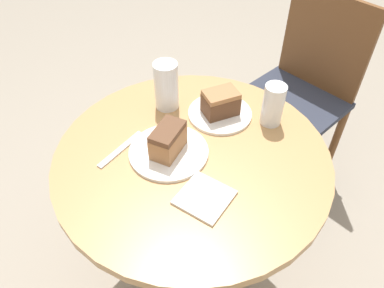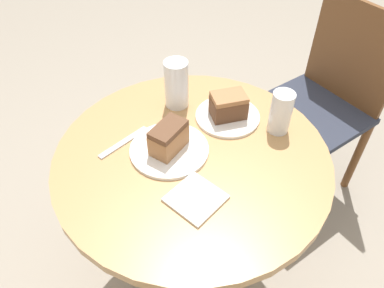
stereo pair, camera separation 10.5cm
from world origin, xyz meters
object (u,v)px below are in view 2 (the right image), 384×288
object	(u,v)px
plate_near	(169,149)
glass_lemonade	(177,86)
cake_slice_near	(169,138)
chair	(318,104)
cake_slice_far	(228,105)
glass_water	(280,114)
plate_far	(228,116)

from	to	relation	value
plate_near	glass_lemonade	distance (m)	0.23
plate_near	cake_slice_near	distance (m)	0.05
chair	plate_near	world-z (taller)	chair
plate_near	cake_slice_far	size ratio (longest dim) A/B	1.81
plate_near	glass_water	bearing A→B (deg)	67.92
cake_slice_near	glass_water	distance (m)	0.34
plate_near	cake_slice_near	size ratio (longest dim) A/B	1.81
chair	plate_near	xyz separation A→B (m)	(0.04, -0.81, 0.25)
glass_lemonade	cake_slice_far	bearing A→B (deg)	28.95
cake_slice_near	plate_near	bearing A→B (deg)	135.00
chair	glass_lemonade	xyz separation A→B (m)	(-0.12, -0.66, 0.32)
chair	plate_far	bearing A→B (deg)	-84.32
plate_far	cake_slice_near	size ratio (longest dim) A/B	1.60
plate_far	glass_lemonade	size ratio (longest dim) A/B	1.28
plate_far	glass_lemonade	bearing A→B (deg)	-151.05
glass_water	cake_slice_near	bearing A→B (deg)	-112.08
plate_near	cake_slice_far	bearing A→B (deg)	91.87
plate_far	cake_slice_far	size ratio (longest dim) A/B	1.61
glass_water	glass_lemonade	bearing A→B (deg)	-149.73
cake_slice_far	glass_lemonade	world-z (taller)	glass_lemonade
chair	plate_far	world-z (taller)	chair
chair	cake_slice_far	size ratio (longest dim) A/B	6.91
cake_slice_near	cake_slice_far	world-z (taller)	cake_slice_near
glass_water	cake_slice_far	bearing A→B (deg)	-148.27
cake_slice_far	glass_water	distance (m)	0.16
cake_slice_far	glass_lemonade	size ratio (longest dim) A/B	0.79
glass_water	plate_far	bearing A→B (deg)	-148.27
glass_lemonade	glass_water	bearing A→B (deg)	30.27
glass_lemonade	plate_near	bearing A→B (deg)	-42.10
chair	glass_water	world-z (taller)	chair
plate_near	cake_slice_near	world-z (taller)	cake_slice_near
chair	glass_water	xyz separation A→B (m)	(0.17, -0.49, 0.31)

